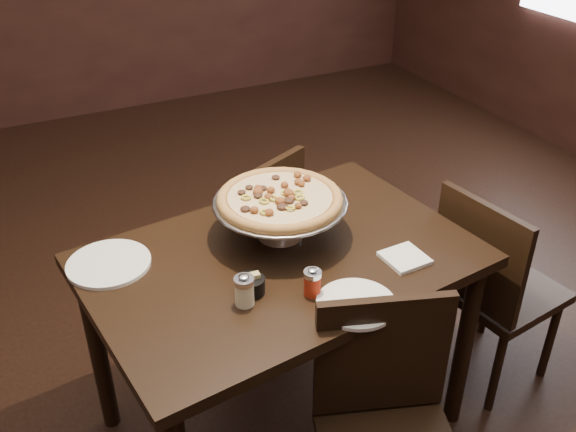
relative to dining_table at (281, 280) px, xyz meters
name	(u,v)px	position (x,y,z in m)	size (l,w,h in m)	color
room	(269,72)	(0.01, 0.09, 0.71)	(6.04, 7.04, 2.84)	black
dining_table	(281,280)	(0.00, 0.00, 0.00)	(1.36, 0.99, 0.80)	black
pizza_stand	(280,199)	(0.04, 0.10, 0.26)	(0.46, 0.46, 0.19)	silver
parmesan_shaker	(244,290)	(-0.21, -0.18, 0.16)	(0.06, 0.06, 0.11)	#F4EEBE
pepper_flake_shaker	(312,282)	(-0.01, -0.23, 0.15)	(0.06, 0.06, 0.10)	maroon
packet_caddy	(251,285)	(-0.17, -0.14, 0.13)	(0.09, 0.09, 0.07)	black
napkin_stack	(405,258)	(0.36, -0.20, 0.11)	(0.13, 0.13, 0.01)	white
plate_left	(109,264)	(-0.53, 0.20, 0.11)	(0.27, 0.27, 0.01)	white
plate_near	(356,304)	(0.09, -0.34, 0.11)	(0.24, 0.24, 0.01)	white
serving_spatula	(322,209)	(0.14, -0.01, 0.25)	(0.17, 0.17, 0.02)	silver
chair_far	(247,245)	(0.08, 0.51, -0.18)	(0.57, 0.57, 0.93)	black
chair_near	(387,428)	(0.09, -0.55, -0.21)	(0.52, 0.52, 0.88)	black
chair_side	(491,284)	(0.85, -0.14, -0.21)	(0.47, 0.47, 0.89)	black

